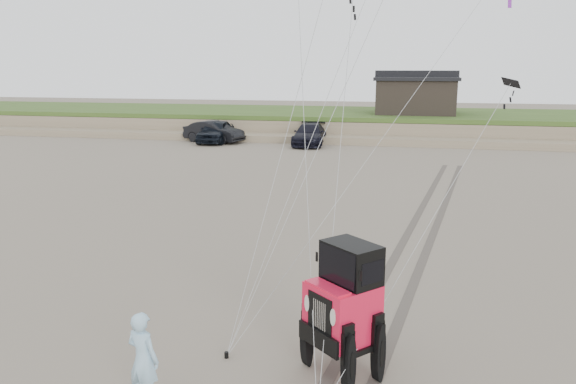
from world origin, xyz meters
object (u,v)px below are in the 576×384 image
truck_a (216,131)px  jeep (342,323)px  man (143,359)px  cabin (416,94)px  truck_b (214,132)px  truck_c (310,134)px

truck_a → jeep: jeep is taller
truck_a → jeep: 32.03m
truck_a → man: 32.53m
cabin → man: bearing=-96.4°
truck_b → jeep: (12.86, -29.46, 0.21)m
truck_c → man: size_ratio=3.13×
cabin → truck_b: cabin is taller
cabin → man: 39.01m
cabin → jeep: (-1.37, -37.04, -2.27)m
truck_b → man: 32.63m
truck_b → man: (9.86, -31.10, 0.05)m
truck_c → jeep: jeep is taller
truck_c → jeep: (5.80, -29.44, 0.23)m
truck_c → man: 31.22m
truck_a → man: bearing=-75.0°
cabin → truck_c: size_ratio=1.26×
truck_c → man: man is taller
truck_b → man: man is taller
jeep → man: 3.42m
cabin → truck_b: 16.32m
truck_a → jeep: (12.69, -29.41, 0.16)m
cabin → jeep: 37.14m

